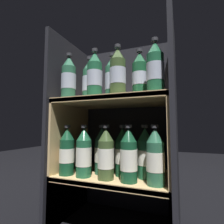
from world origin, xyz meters
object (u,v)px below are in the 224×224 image
bottle_upper_back_0 (89,82)px  bottle_upper_front_3 (155,69)px  bottle_upper_front_1 (95,76)px  bottle_lower_back_3 (145,154)px  bottle_lower_back_2 (123,153)px  bottle_upper_back_2 (140,76)px  bottle_lower_front_1 (84,153)px  bottle_lower_back_1 (102,152)px  bottle_lower_front_2 (106,155)px  bottle_lower_front_0 (67,152)px  bottle_upper_front_0 (69,79)px  bottle_upper_front_2 (118,73)px  bottle_lower_front_4 (155,158)px  bottle_lower_back_0 (84,151)px  bottle_upper_back_1 (112,79)px  bottle_lower_front_3 (129,156)px

bottle_upper_back_0 → bottle_upper_front_3: bearing=-12.9°
bottle_upper_front_1 → bottle_lower_back_3: size_ratio=1.00×
bottle_lower_back_2 → bottle_upper_front_1: bearing=-144.0°
bottle_upper_front_1 → bottle_upper_back_2: (0.20, 0.08, 0.00)m
bottle_upper_front_3 → bottle_lower_front_1: 0.50m
bottle_lower_front_1 → bottle_lower_back_1: size_ratio=1.00×
bottle_upper_back_2 → bottle_lower_front_1: size_ratio=1.00×
bottle_upper_front_3 → bottle_lower_front_2: bottle_upper_front_3 is taller
bottle_lower_front_2 → bottle_lower_back_1: same height
bottle_upper_back_2 → bottle_lower_front_0: size_ratio=1.00×
bottle_upper_front_0 → bottle_upper_front_2: (0.27, 0.00, 0.00)m
bottle_lower_front_4 → bottle_lower_back_0: bearing=167.8°
bottle_upper_front_2 → bottle_upper_front_3: bearing=-0.0°
bottle_upper_back_1 → bottle_upper_back_2: 0.14m
bottle_lower_back_1 → bottle_lower_front_1: bearing=-124.6°
bottle_upper_front_1 → bottle_upper_back_1: same height
bottle_upper_back_1 → bottle_lower_back_3: 0.40m
bottle_lower_front_1 → bottle_lower_back_0: (-0.05, 0.08, 0.00)m
bottle_upper_front_3 → bottle_lower_front_0: size_ratio=1.00×
bottle_lower_front_1 → bottle_lower_back_2: (0.17, 0.08, 0.00)m
bottle_lower_front_4 → bottle_lower_back_1: size_ratio=1.00×
bottle_lower_front_3 → bottle_lower_front_4: same height
bottle_upper_front_1 → bottle_lower_front_2: bottle_upper_front_1 is taller
bottle_upper_back_0 → bottle_upper_back_1: (0.13, 0.00, -0.00)m
bottle_lower_front_1 → bottle_lower_front_2: bearing=-0.0°
bottle_upper_back_2 → bottle_lower_back_2: 0.38m
bottle_upper_front_2 → bottle_lower_front_4: (0.16, 0.00, -0.37)m
bottle_upper_front_0 → bottle_lower_front_2: 0.42m
bottle_lower_front_0 → bottle_lower_back_3: same height
bottle_lower_front_0 → bottle_lower_back_2: (0.26, 0.08, -0.00)m
bottle_upper_back_2 → bottle_lower_front_0: 0.52m
bottle_upper_back_2 → bottle_lower_front_1: bottle_upper_back_2 is taller
bottle_lower_front_2 → bottle_lower_back_2: size_ratio=1.00×
bottle_lower_front_4 → bottle_lower_back_3: (-0.06, 0.08, 0.00)m
bottle_lower_back_0 → bottle_lower_back_3: bearing=-0.0°
bottle_lower_back_0 → bottle_lower_back_2: bearing=0.0°
bottle_upper_back_2 → bottle_lower_front_2: 0.40m
bottle_upper_front_1 → bottle_upper_back_0: same height
bottle_lower_back_1 → bottle_lower_back_2: (0.11, 0.00, 0.00)m
bottle_lower_front_1 → bottle_lower_back_3: (0.28, 0.08, 0.00)m
bottle_lower_back_0 → bottle_upper_back_0: bearing=0.0°
bottle_upper_front_0 → bottle_lower_back_2: size_ratio=1.00×
bottle_lower_front_1 → bottle_upper_back_1: bearing=36.2°
bottle_upper_front_0 → bottle_upper_front_2: bearing=0.0°
bottle_upper_back_0 → bottle_lower_front_0: size_ratio=1.00×
bottle_upper_back_2 → bottle_upper_front_1: bearing=-157.8°
bottle_lower_front_2 → bottle_lower_back_2: bearing=57.1°
bottle_upper_back_1 → bottle_upper_back_2: bearing=-0.0°
bottle_lower_front_4 → bottle_upper_front_2: bearing=180.0°
bottle_lower_front_4 → bottle_lower_front_3: bearing=-180.0°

